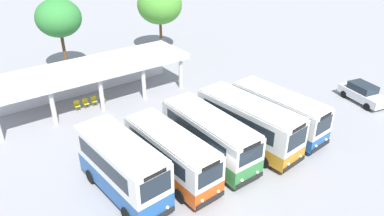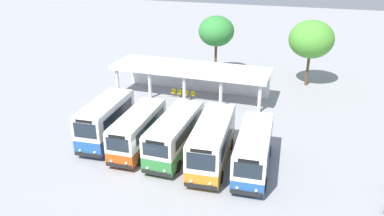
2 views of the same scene
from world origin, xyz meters
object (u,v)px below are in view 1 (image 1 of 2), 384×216
object	(u,v)px
city_bus_nearest_orange	(122,166)
city_bus_fifth_blue	(278,111)
waiting_chair_second_from_end	(86,103)
waiting_chair_middle_seat	(94,100)
parked_car_flank	(363,93)
waiting_chair_fourth_seat	(102,98)
waiting_chair_end_by_column	(77,105)
city_bus_second_in_row	(171,153)
city_bus_middle_cream	(209,135)
city_bus_fourth_amber	(248,122)

from	to	relation	value
city_bus_nearest_orange	city_bus_fifth_blue	size ratio (longest dim) A/B	0.91
waiting_chair_second_from_end	waiting_chair_middle_seat	size ratio (longest dim) A/B	1.00
parked_car_flank	waiting_chair_fourth_seat	size ratio (longest dim) A/B	5.25
waiting_chair_end_by_column	waiting_chair_second_from_end	bearing A→B (deg)	-1.22
city_bus_second_in_row	city_bus_middle_cream	xyz separation A→B (m)	(3.10, 0.20, 0.04)
city_bus_fourth_amber	waiting_chair_second_from_end	size ratio (longest dim) A/B	9.41
parked_car_flank	city_bus_nearest_orange	bearing A→B (deg)	176.10
waiting_chair_end_by_column	waiting_chair_middle_seat	bearing A→B (deg)	-0.27
city_bus_fifth_blue	city_bus_middle_cream	bearing A→B (deg)	176.66
city_bus_fourth_amber	waiting_chair_second_from_end	world-z (taller)	city_bus_fourth_amber
city_bus_nearest_orange	waiting_chair_middle_seat	bearing A→B (deg)	75.97
waiting_chair_middle_seat	waiting_chair_fourth_seat	distance (m)	0.74
city_bus_nearest_orange	city_bus_fifth_blue	xyz separation A→B (m)	(12.41, -0.50, -0.23)
city_bus_fourth_amber	city_bus_fifth_blue	size ratio (longest dim) A/B	1.05
city_bus_nearest_orange	city_bus_middle_cream	distance (m)	6.21
city_bus_nearest_orange	waiting_chair_fourth_seat	distance (m)	12.20
waiting_chair_second_from_end	waiting_chair_fourth_seat	distance (m)	1.48
parked_car_flank	waiting_chair_second_from_end	bearing A→B (deg)	146.95
city_bus_fourth_amber	waiting_chair_fourth_seat	distance (m)	13.46
city_bus_middle_cream	waiting_chair_fourth_seat	distance (m)	12.04
city_bus_second_in_row	waiting_chair_second_from_end	size ratio (longest dim) A/B	8.65
city_bus_second_in_row	waiting_chair_second_from_end	distance (m)	11.97
city_bus_nearest_orange	waiting_chair_end_by_column	size ratio (longest dim) A/B	8.11
waiting_chair_fourth_seat	city_bus_second_in_row	bearing A→B (deg)	-92.50
city_bus_second_in_row	waiting_chair_second_from_end	world-z (taller)	city_bus_second_in_row
city_bus_nearest_orange	city_bus_fourth_amber	distance (m)	9.33
waiting_chair_second_from_end	parked_car_flank	bearing A→B (deg)	-33.05
city_bus_second_in_row	city_bus_fifth_blue	distance (m)	9.31
city_bus_second_in_row	city_bus_middle_cream	distance (m)	3.11
city_bus_nearest_orange	waiting_chair_second_from_end	size ratio (longest dim) A/B	8.11
city_bus_nearest_orange	waiting_chair_middle_seat	xyz separation A→B (m)	(2.88, 11.54, -1.43)
city_bus_fourth_amber	waiting_chair_fourth_seat	world-z (taller)	city_bus_fourth_amber
city_bus_fifth_blue	waiting_chair_end_by_column	distance (m)	16.36
waiting_chair_fourth_seat	city_bus_nearest_orange	bearing A→B (deg)	-107.40
city_bus_middle_cream	waiting_chair_fourth_seat	xyz separation A→B (m)	(-2.58, 11.70, -1.23)
waiting_chair_second_from_end	waiting_chair_middle_seat	bearing A→B (deg)	0.68
city_bus_fourth_amber	city_bus_fifth_blue	bearing A→B (deg)	1.27
city_bus_fifth_blue	parked_car_flank	world-z (taller)	city_bus_fifth_blue
city_bus_fifth_blue	waiting_chair_middle_seat	size ratio (longest dim) A/B	8.95
city_bus_second_in_row	city_bus_fourth_amber	size ratio (longest dim) A/B	0.92
city_bus_middle_cream	city_bus_fifth_blue	xyz separation A→B (m)	(6.21, -0.36, -0.03)
city_bus_middle_cream	waiting_chair_end_by_column	size ratio (longest dim) A/B	9.10
waiting_chair_end_by_column	city_bus_fifth_blue	bearing A→B (deg)	-47.59
parked_car_flank	waiting_chair_middle_seat	bearing A→B (deg)	145.94
city_bus_nearest_orange	waiting_chair_second_from_end	world-z (taller)	city_bus_nearest_orange
city_bus_middle_cream	city_bus_fourth_amber	bearing A→B (deg)	-7.90
waiting_chair_end_by_column	waiting_chair_second_from_end	distance (m)	0.74
waiting_chair_end_by_column	parked_car_flank	bearing A→B (deg)	-32.14
city_bus_fifth_blue	city_bus_nearest_orange	bearing A→B (deg)	177.71
city_bus_second_in_row	waiting_chair_fourth_seat	xyz separation A→B (m)	(0.52, 11.90, -1.19)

